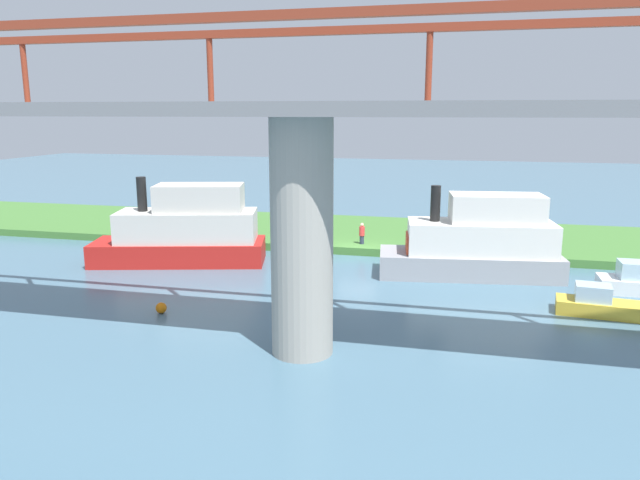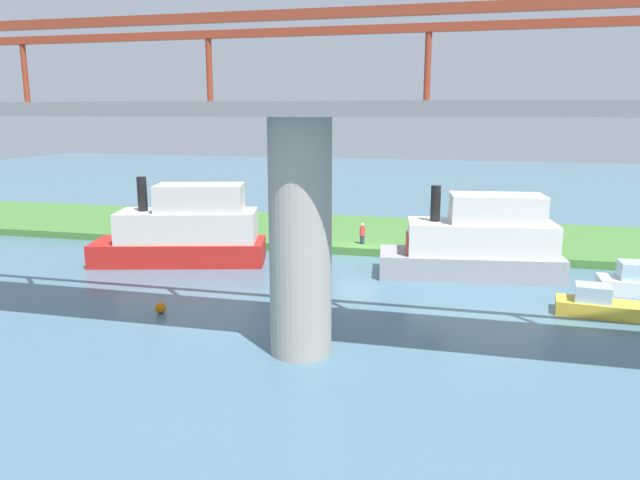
# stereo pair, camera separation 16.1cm
# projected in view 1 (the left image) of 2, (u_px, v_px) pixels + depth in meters

# --- Properties ---
(ground_plane) EXTENTS (160.00, 160.00, 0.00)m
(ground_plane) POSITION_uv_depth(u_px,v_px,m) (357.00, 256.00, 38.55)
(ground_plane) COLOR #476B7F
(grassy_bank) EXTENTS (80.00, 12.00, 0.50)m
(grassy_bank) POSITION_uv_depth(u_px,v_px,m) (372.00, 234.00, 44.20)
(grassy_bank) COLOR #427533
(grassy_bank) RESTS_ON ground
(bridge_pylon) EXTENTS (2.31, 2.31, 8.83)m
(bridge_pylon) POSITION_uv_depth(u_px,v_px,m) (302.00, 239.00, 22.24)
(bridge_pylon) COLOR #9E998E
(bridge_pylon) RESTS_ON ground
(bridge_span) EXTENTS (59.83, 4.30, 3.25)m
(bridge_span) POSITION_uv_depth(u_px,v_px,m) (301.00, 102.00, 21.23)
(bridge_span) COLOR slate
(bridge_span) RESTS_ON bridge_pylon
(person_on_bank) EXTENTS (0.40, 0.40, 1.39)m
(person_on_bank) POSITION_uv_depth(u_px,v_px,m) (362.00, 233.00, 39.54)
(person_on_bank) COLOR #2D334C
(person_on_bank) RESTS_ON grassy_bank
(mooring_post) EXTENTS (0.20, 0.20, 0.84)m
(mooring_post) POSITION_uv_depth(u_px,v_px,m) (476.00, 243.00, 38.08)
(mooring_post) COLOR brown
(mooring_post) RESTS_ON grassy_bank
(riverboat_paddlewheel) EXTENTS (10.21, 4.55, 5.04)m
(riverboat_paddlewheel) POSITION_uv_depth(u_px,v_px,m) (476.00, 243.00, 33.46)
(riverboat_paddlewheel) COLOR #99999E
(riverboat_paddlewheel) RESTS_ON ground
(pontoon_yellow) EXTENTS (10.75, 5.91, 5.22)m
(pontoon_yellow) POSITION_uv_depth(u_px,v_px,m) (184.00, 231.00, 36.41)
(pontoon_yellow) COLOR red
(pontoon_yellow) RESTS_ON ground
(motorboat_red) EXTENTS (4.29, 1.91, 1.38)m
(motorboat_red) POSITION_uv_depth(u_px,v_px,m) (602.00, 305.00, 27.24)
(motorboat_red) COLOR gold
(motorboat_red) RESTS_ON ground
(marker_buoy) EXTENTS (0.50, 0.50, 0.50)m
(marker_buoy) POSITION_uv_depth(u_px,v_px,m) (161.00, 308.00, 27.54)
(marker_buoy) COLOR orange
(marker_buoy) RESTS_ON ground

